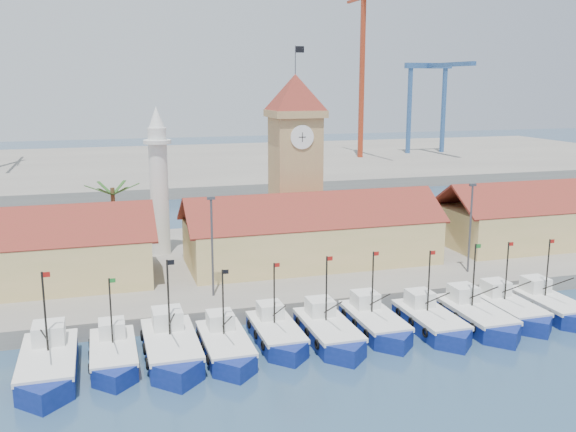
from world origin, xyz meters
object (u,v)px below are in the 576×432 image
object	(u,v)px
boat_0	(48,367)
clock_tower	(295,158)
minaret	(159,181)
boat_5	(330,333)

from	to	relation	value
boat_0	clock_tower	distance (m)	36.67
clock_tower	minaret	xyz separation A→B (m)	(-15.00, 2.00, -2.23)
boat_5	minaret	bearing A→B (deg)	112.47
boat_5	clock_tower	bearing A→B (deg)	79.45
boat_0	clock_tower	world-z (taller)	clock_tower
boat_5	clock_tower	xyz separation A→B (m)	(4.40, 23.62, 11.21)
boat_0	clock_tower	xyz separation A→B (m)	(25.43, 23.95, 11.15)
boat_0	clock_tower	bearing A→B (deg)	43.29
boat_5	clock_tower	world-z (taller)	clock_tower
boat_0	boat_5	size ratio (longest dim) A/B	1.09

